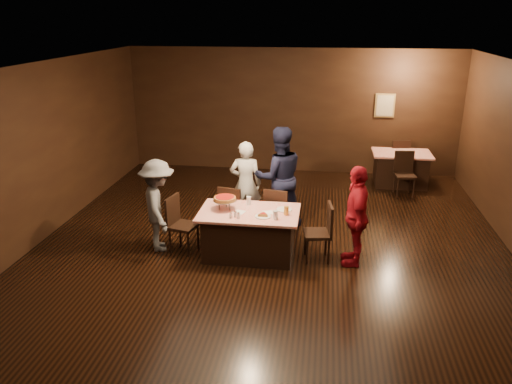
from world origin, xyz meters
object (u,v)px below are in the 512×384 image
(chair_far_right, at_px, (278,212))
(glass_back, at_px, (249,201))
(glass_amber, at_px, (286,211))
(plate_empty, at_px, (284,209))
(back_table, at_px, (400,169))
(chair_far_left, at_px, (233,210))
(chair_end_right, at_px, (317,232))
(diner_grey_knit, at_px, (158,206))
(chair_back_near, at_px, (405,174))
(chair_back_far, at_px, (397,158))
(diner_navy_hoodie, at_px, (279,177))
(pizza_stand, at_px, (225,199))
(chair_end_left, at_px, (183,225))
(diner_red_shirt, at_px, (356,216))
(glass_front_right, at_px, (275,215))
(main_table, at_px, (249,233))
(diner_white_jacket, at_px, (246,184))

(chair_far_right, xyz_separation_m, glass_back, (-0.45, -0.45, 0.37))
(chair_far_right, xyz_separation_m, glass_amber, (0.20, -0.80, 0.37))
(plate_empty, bearing_deg, back_table, 58.57)
(plate_empty, bearing_deg, chair_far_left, 147.72)
(chair_far_right, bearing_deg, plate_empty, 114.38)
(chair_end_right, relative_size, glass_back, 6.79)
(back_table, xyz_separation_m, chair_far_left, (-3.30, -3.25, 0.09))
(diner_grey_knit, bearing_deg, glass_amber, -116.70)
(chair_back_near, distance_m, chair_back_far, 1.30)
(chair_end_right, distance_m, diner_navy_hoodie, 1.58)
(chair_back_near, relative_size, pizza_stand, 2.50)
(chair_end_right, xyz_separation_m, pizza_stand, (-1.50, 0.05, 0.48))
(back_table, height_order, diner_grey_knit, diner_grey_knit)
(diner_navy_hoodie, height_order, glass_back, diner_navy_hoodie)
(chair_far_left, height_order, chair_back_near, same)
(chair_end_left, height_order, glass_amber, chair_end_left)
(diner_red_shirt, xyz_separation_m, glass_front_right, (-1.23, -0.22, 0.03))
(chair_far_right, xyz_separation_m, chair_end_right, (0.70, -0.75, 0.00))
(diner_red_shirt, bearing_deg, glass_amber, -89.58)
(chair_far_left, bearing_deg, chair_end_right, 164.51)
(back_table, bearing_deg, chair_back_near, -90.00)
(chair_far_left, distance_m, chair_back_far, 5.07)
(main_table, bearing_deg, glass_back, 99.46)
(glass_amber, height_order, glass_back, same)
(plate_empty, bearing_deg, chair_back_far, 62.13)
(back_table, bearing_deg, chair_back_far, 90.00)
(diner_navy_hoodie, relative_size, diner_grey_knit, 1.21)
(plate_empty, height_order, glass_back, glass_back)
(chair_far_right, xyz_separation_m, glass_front_right, (0.05, -1.00, 0.37))
(main_table, bearing_deg, glass_amber, -4.76)
(chair_back_far, height_order, glass_amber, chair_back_far)
(chair_far_left, distance_m, plate_empty, 1.16)
(diner_navy_hoodie, bearing_deg, back_table, -151.90)
(diner_red_shirt, distance_m, glass_front_right, 1.25)
(chair_end_left, height_order, chair_back_far, same)
(back_table, relative_size, chair_end_right, 1.37)
(chair_far_left, distance_m, pizza_stand, 0.85)
(main_table, xyz_separation_m, chair_far_right, (0.40, 0.75, 0.09))
(pizza_stand, distance_m, glass_back, 0.44)
(chair_back_far, bearing_deg, plate_empty, 53.00)
(chair_end_left, height_order, diner_red_shirt, diner_red_shirt)
(chair_end_right, distance_m, diner_grey_knit, 2.64)
(diner_grey_knit, height_order, pizza_stand, diner_grey_knit)
(main_table, distance_m, plate_empty, 0.69)
(chair_back_near, bearing_deg, diner_white_jacket, -153.76)
(diner_white_jacket, relative_size, glass_amber, 11.45)
(main_table, relative_size, glass_back, 11.43)
(chair_far_left, bearing_deg, diner_white_jacket, -94.23)
(main_table, xyz_separation_m, glass_front_right, (0.45, -0.25, 0.46))
(main_table, height_order, chair_back_far, chair_back_far)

